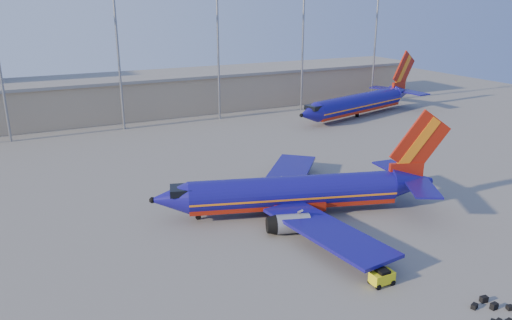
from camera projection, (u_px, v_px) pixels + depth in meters
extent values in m
plane|color=slate|center=(249.00, 210.00, 59.81)|extent=(220.00, 220.00, 0.00)
cube|color=gray|center=(179.00, 93.00, 112.28)|extent=(120.00, 15.00, 8.00)
cube|color=slate|center=(178.00, 74.00, 110.99)|extent=(122.00, 16.00, 0.60)
cylinder|color=gray|center=(118.00, 56.00, 92.66)|extent=(0.44, 0.44, 28.00)
cylinder|color=gray|center=(218.00, 51.00, 101.07)|extent=(0.44, 0.44, 28.00)
cylinder|color=gray|center=(303.00, 47.00, 109.48)|extent=(0.44, 0.44, 28.00)
cylinder|color=gray|center=(375.00, 44.00, 117.89)|extent=(0.44, 0.44, 28.00)
cylinder|color=navy|center=(293.00, 192.00, 58.07)|extent=(24.16, 10.61, 3.72)
cube|color=#A11D0D|center=(293.00, 199.00, 58.36)|extent=(23.96, 9.94, 1.31)
cube|color=orange|center=(293.00, 194.00, 58.15)|extent=(24.17, 10.65, 0.22)
cone|color=navy|center=(170.00, 199.00, 55.90)|extent=(5.13, 4.79, 3.72)
cube|color=black|center=(181.00, 191.00, 55.81)|extent=(3.07, 3.21, 0.80)
cone|color=navy|center=(411.00, 182.00, 60.20)|extent=(6.09, 5.09, 3.72)
cube|color=#A11D0D|center=(406.00, 172.00, 59.66)|extent=(4.20, 1.76, 2.21)
cube|color=#A11D0D|center=(420.00, 143.00, 58.79)|extent=(7.15, 2.47, 8.02)
cube|color=orange|center=(418.00, 143.00, 58.76)|extent=(4.82, 1.84, 6.29)
cube|color=navy|center=(396.00, 169.00, 63.18)|extent=(3.57, 6.67, 0.22)
cube|color=navy|center=(422.00, 188.00, 56.76)|extent=(5.76, 7.09, 0.22)
cube|color=navy|center=(288.00, 173.00, 66.89)|extent=(14.02, 15.06, 0.35)
cube|color=navy|center=(327.00, 231.00, 50.27)|extent=(6.89, 16.08, 0.35)
cube|color=#A11D0D|center=(297.00, 202.00, 58.56)|extent=(6.91, 5.51, 1.01)
cylinder|color=gray|center=(274.00, 189.00, 63.27)|extent=(4.08, 3.08, 2.11)
cylinder|color=gray|center=(293.00, 224.00, 53.45)|extent=(4.08, 3.08, 2.11)
cylinder|color=gray|center=(198.00, 215.00, 57.05)|extent=(0.30, 0.30, 1.11)
cylinder|color=black|center=(198.00, 217.00, 57.12)|extent=(0.69, 0.43, 0.64)
cylinder|color=black|center=(299.00, 201.00, 61.46)|extent=(0.97, 0.78, 0.84)
cylinder|color=black|center=(311.00, 218.00, 56.55)|extent=(0.97, 0.78, 0.84)
cylinder|color=navy|center=(358.00, 103.00, 106.15)|extent=(26.23, 10.73, 4.02)
cube|color=#A11D0D|center=(357.00, 108.00, 106.47)|extent=(26.03, 10.00, 1.41)
cube|color=orange|center=(358.00, 105.00, 106.23)|extent=(26.24, 10.77, 0.24)
cone|color=navy|center=(309.00, 114.00, 96.49)|extent=(5.46, 5.08, 4.02)
cube|color=black|center=(314.00, 108.00, 97.07)|extent=(3.26, 3.41, 0.87)
cone|color=navy|center=(400.00, 93.00, 116.03)|extent=(6.51, 5.37, 4.02)
cube|color=#A11D0D|center=(399.00, 87.00, 115.03)|extent=(4.56, 1.78, 2.39)
cube|color=#A11D0D|center=(404.00, 70.00, 114.82)|extent=(7.79, 2.43, 8.67)
cube|color=orange|center=(403.00, 70.00, 114.68)|extent=(5.24, 1.83, 6.80)
cube|color=navy|center=(386.00, 88.00, 118.21)|extent=(6.08, 7.68, 0.24)
cube|color=navy|center=(413.00, 93.00, 112.94)|extent=(3.65, 7.13, 0.24)
cylinder|color=black|center=(357.00, 115.00, 106.90)|extent=(0.93, 0.93, 0.98)
cube|color=yellow|center=(382.00, 277.00, 43.91)|extent=(2.11, 1.21, 1.00)
cube|color=black|center=(382.00, 271.00, 43.73)|extent=(1.01, 1.10, 0.35)
cylinder|color=black|center=(370.00, 281.00, 44.19)|extent=(0.52, 0.18, 0.52)
cylinder|color=black|center=(378.00, 287.00, 43.25)|extent=(0.52, 0.18, 0.52)
cylinder|color=black|center=(384.00, 277.00, 44.87)|extent=(0.52, 0.18, 0.52)
cylinder|color=black|center=(393.00, 283.00, 43.93)|extent=(0.52, 0.18, 0.52)
cube|color=black|center=(494.00, 306.00, 40.58)|extent=(0.60, 0.42, 0.55)
cube|color=black|center=(510.00, 308.00, 40.54)|extent=(0.60, 0.54, 0.37)
cube|color=black|center=(474.00, 306.00, 40.70)|extent=(0.68, 0.57, 0.41)
cube|color=black|center=(484.00, 299.00, 41.55)|extent=(0.68, 0.49, 0.52)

